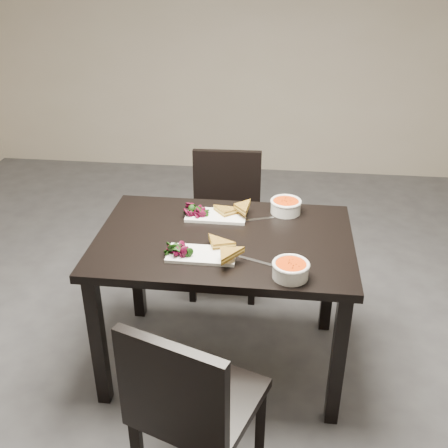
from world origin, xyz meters
name	(u,v)px	position (x,y,z in m)	size (l,w,h in m)	color
ground	(215,335)	(0.00, 0.00, 0.00)	(5.00, 5.00, 0.00)	#47474C
table	(224,255)	(0.07, -0.19, 0.65)	(1.20, 0.80, 0.75)	black
chair_near	(190,404)	(0.04, -0.97, 0.48)	(0.54, 0.54, 0.85)	black
chair_far	(226,213)	(-0.01, 0.58, 0.48)	(0.43, 0.43, 0.85)	black
plate_near	(202,255)	(0.00, -0.37, 0.76)	(0.30, 0.15, 0.02)	white
sandwich_near	(217,248)	(0.06, -0.36, 0.79)	(0.15, 0.11, 0.05)	#AF8124
salad_near	(179,248)	(-0.10, -0.37, 0.79)	(0.09, 0.09, 0.04)	black
soup_bowl_near	(291,269)	(0.38, -0.49, 0.79)	(0.16, 0.16, 0.07)	white
cutlery_near	(257,261)	(0.24, -0.39, 0.75)	(0.18, 0.02, 0.00)	silver
plate_far	(216,216)	(0.01, 0.00, 0.76)	(0.30, 0.15, 0.01)	white
sandwich_far	(229,212)	(0.08, -0.01, 0.79)	(0.15, 0.11, 0.05)	#AF8124
salad_far	(196,210)	(-0.09, 0.00, 0.79)	(0.09, 0.08, 0.04)	black
soup_bowl_far	(286,206)	(0.36, 0.10, 0.79)	(0.16, 0.16, 0.07)	white
cutlery_far	(256,219)	(0.21, 0.00, 0.75)	(0.18, 0.02, 0.00)	silver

